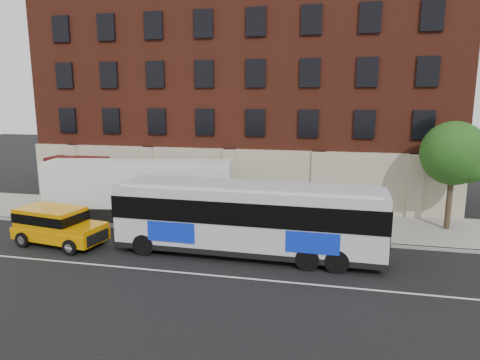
% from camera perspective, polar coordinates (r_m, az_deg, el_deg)
% --- Properties ---
extents(ground, '(120.00, 120.00, 0.00)m').
position_cam_1_polar(ground, '(19.47, -9.87, -12.41)').
color(ground, black).
rests_on(ground, ground).
extents(sidewalk, '(60.00, 6.00, 0.15)m').
position_cam_1_polar(sidewalk, '(27.48, -2.75, -5.06)').
color(sidewalk, gray).
rests_on(sidewalk, ground).
extents(kerb, '(60.00, 0.25, 0.15)m').
position_cam_1_polar(kerb, '(24.73, -4.59, -6.93)').
color(kerb, gray).
rests_on(kerb, ground).
extents(lane_line, '(60.00, 0.12, 0.01)m').
position_cam_1_polar(lane_line, '(19.89, -9.31, -11.85)').
color(lane_line, silver).
rests_on(lane_line, ground).
extents(building, '(30.00, 12.10, 15.00)m').
position_cam_1_polar(building, '(34.11, 0.66, 10.87)').
color(building, '#5F2316').
rests_on(building, sidewalk).
extents(sign_pole, '(0.30, 0.20, 2.50)m').
position_cam_1_polar(sign_pole, '(28.10, -21.37, -2.56)').
color(sign_pole, slate).
rests_on(sign_pole, ground).
extents(street_tree, '(3.60, 3.60, 6.20)m').
position_cam_1_polar(street_tree, '(26.97, 26.48, 2.89)').
color(street_tree, '#36291B').
rests_on(street_tree, sidewalk).
extents(city_bus, '(13.04, 3.02, 3.56)m').
position_cam_1_polar(city_bus, '(20.93, 1.06, -4.85)').
color(city_bus, silver).
rests_on(city_bus, ground).
extents(yellow_suv, '(5.25, 2.84, 1.96)m').
position_cam_1_polar(yellow_suv, '(24.61, -23.17, -5.36)').
color(yellow_suv, orange).
rests_on(yellow_suv, ground).
extents(shipping_container, '(11.57, 4.24, 3.78)m').
position_cam_1_polar(shipping_container, '(27.38, -13.14, -1.53)').
color(shipping_container, black).
rests_on(shipping_container, ground).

